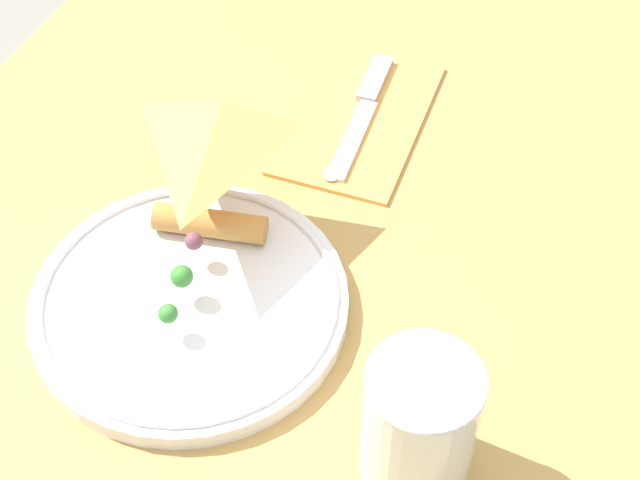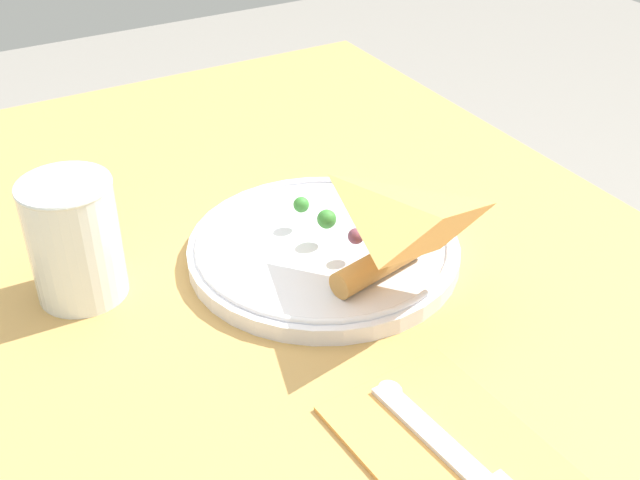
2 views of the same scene
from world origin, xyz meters
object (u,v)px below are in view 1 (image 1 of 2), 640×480
Objects in this scene: milk_glass at (419,428)px; napkin_folded at (359,118)px; butter_knife at (362,109)px; dining_table at (293,329)px; plate_pizza at (190,297)px.

napkin_folded is (-0.32, -0.17, -0.05)m from milk_glass.
dining_table is at bearing -2.75° from butter_knife.
napkin_folded is at bearing -152.06° from milk_glass.
dining_table is 0.16m from plate_pizza.
milk_glass reaches higher than plate_pizza.
butter_knife is at bearing 171.68° from plate_pizza.
milk_glass is (0.15, 0.16, 0.16)m from dining_table.
dining_table is 4.61× the size of plate_pizza.
plate_pizza is 1.22× the size of napkin_folded.
milk_glass is 0.53× the size of napkin_folded.
plate_pizza is at bearing -8.75° from napkin_folded.
plate_pizza is 1.39× the size of butter_knife.
dining_table is 0.22m from butter_knife.
napkin_folded is at bearing -177.66° from dining_table.
napkin_folded is (-0.26, 0.04, -0.01)m from plate_pizza.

